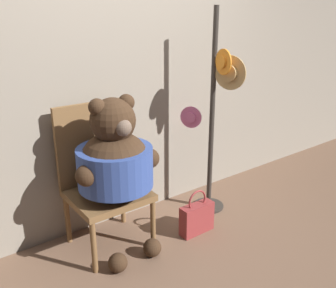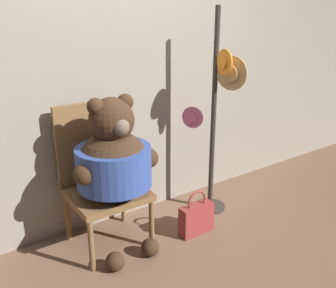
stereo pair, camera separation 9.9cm
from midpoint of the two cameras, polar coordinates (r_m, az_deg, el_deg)
The scene contains 6 objects.
ground_plane at distance 2.94m, azimuth 1.78°, elevation -16.42°, with size 14.00×14.00×0.00m, color brown.
wall_back at distance 3.07m, azimuth -6.87°, elevation 11.59°, with size 8.00×0.10×2.61m.
chair at distance 2.90m, azimuth -9.31°, elevation -4.57°, with size 0.55×0.52×1.09m.
teddy_bear at distance 2.69m, azimuth -7.17°, elevation -2.74°, with size 0.65×0.58×1.19m.
hat_display_rack at distance 3.21m, azimuth 8.22°, elevation 3.93°, with size 0.30×0.52×1.77m.
handbag_on_ground at distance 3.12m, azimuth 5.27°, elevation -11.17°, with size 0.30×0.10×0.38m.
Camera 2 is at (-1.39, -1.93, 1.74)m, focal length 40.00 mm.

